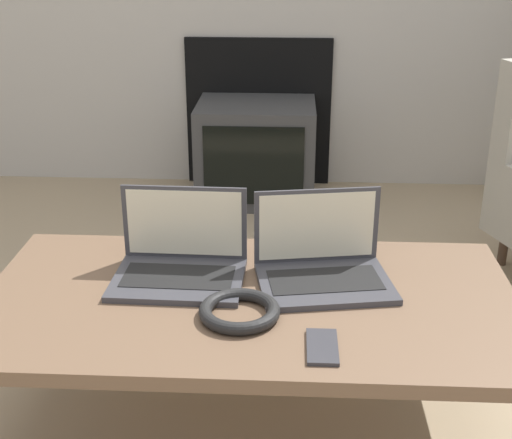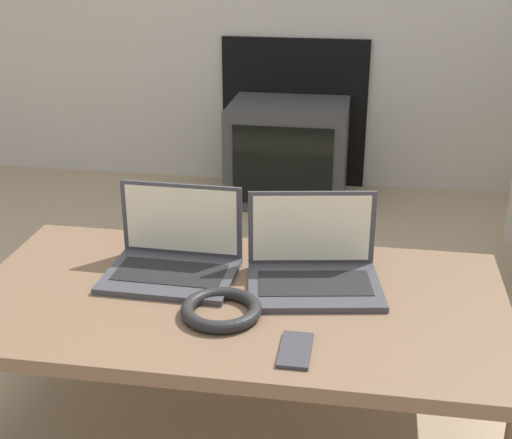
# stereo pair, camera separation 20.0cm
# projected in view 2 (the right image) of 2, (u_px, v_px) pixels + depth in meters

# --- Properties ---
(table) EXTENTS (1.32, 0.69, 0.39)m
(table) POSITION_uv_depth(u_px,v_px,m) (237.00, 306.00, 1.77)
(table) COLOR brown
(table) RESTS_ON ground_plane
(laptop_left) EXTENTS (0.34, 0.25, 0.22)m
(laptop_left) POSITION_uv_depth(u_px,v_px,m) (174.00, 256.00, 1.86)
(laptop_left) COLOR #38383D
(laptop_left) RESTS_ON table
(laptop_right) EXTENTS (0.37, 0.30, 0.22)m
(laptop_right) POSITION_uv_depth(u_px,v_px,m) (313.00, 266.00, 1.81)
(laptop_right) COLOR #38383D
(laptop_right) RESTS_ON table
(headphones) EXTENTS (0.19, 0.19, 0.03)m
(headphones) POSITION_uv_depth(u_px,v_px,m) (221.00, 309.00, 1.66)
(headphones) COLOR black
(headphones) RESTS_ON table
(phone) EXTENTS (0.07, 0.14, 0.01)m
(phone) POSITION_uv_depth(u_px,v_px,m) (296.00, 350.00, 1.53)
(phone) COLOR #333338
(phone) RESTS_ON table
(tv) EXTENTS (0.55, 0.45, 0.47)m
(tv) POSITION_uv_depth(u_px,v_px,m) (288.00, 152.00, 3.38)
(tv) COLOR #383838
(tv) RESTS_ON ground_plane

